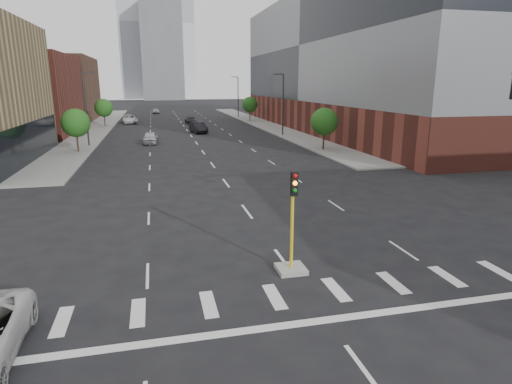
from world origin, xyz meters
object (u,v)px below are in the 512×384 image
object	(u,v)px
car_mid_right	(198,127)
car_far_left	(129,119)
car_deep_right	(191,120)
median_traffic_signal	(292,250)
car_distant	(156,111)
car_near_left	(150,138)

from	to	relation	value
car_mid_right	car_far_left	bearing A→B (deg)	111.61
car_deep_right	median_traffic_signal	bearing A→B (deg)	-96.29
median_traffic_signal	car_mid_right	xyz separation A→B (m)	(1.50, 52.88, -0.11)
median_traffic_signal	car_distant	bearing A→B (deg)	92.74
car_mid_right	median_traffic_signal	bearing A→B (deg)	-100.93
car_near_left	car_deep_right	world-z (taller)	car_near_left
car_near_left	car_far_left	bearing A→B (deg)	101.64
car_far_left	car_deep_right	xyz separation A→B (m)	(11.77, -3.04, -0.15)
median_traffic_signal	car_far_left	xyz separation A→B (m)	(-10.04, 72.15, -0.14)
car_mid_right	car_deep_right	bearing A→B (deg)	79.89
car_near_left	car_distant	xyz separation A→B (m)	(1.23, 56.56, -0.09)
car_far_left	car_distant	distance (m)	26.88
car_near_left	car_far_left	size ratio (longest dim) A/B	0.75
median_traffic_signal	car_deep_right	distance (m)	69.13
car_distant	car_near_left	bearing A→B (deg)	-87.20
car_distant	car_mid_right	bearing A→B (deg)	-78.21
car_near_left	car_distant	world-z (taller)	car_near_left
car_near_left	car_distant	distance (m)	56.57
car_near_left	median_traffic_signal	bearing A→B (deg)	-78.05
median_traffic_signal	car_far_left	size ratio (longest dim) A/B	0.74
median_traffic_signal	car_distant	world-z (taller)	median_traffic_signal
car_far_left	car_deep_right	world-z (taller)	car_far_left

